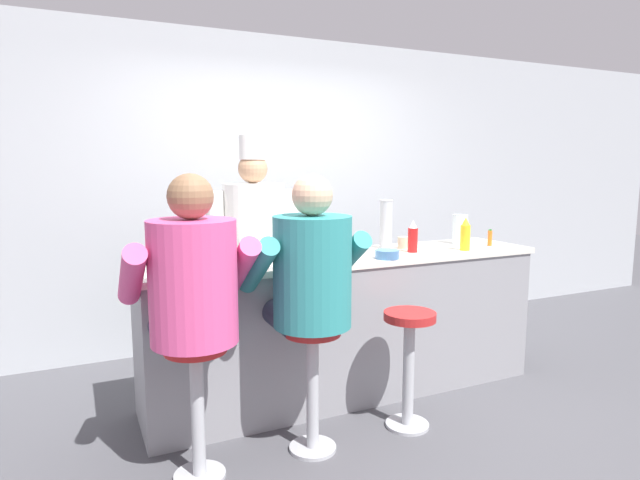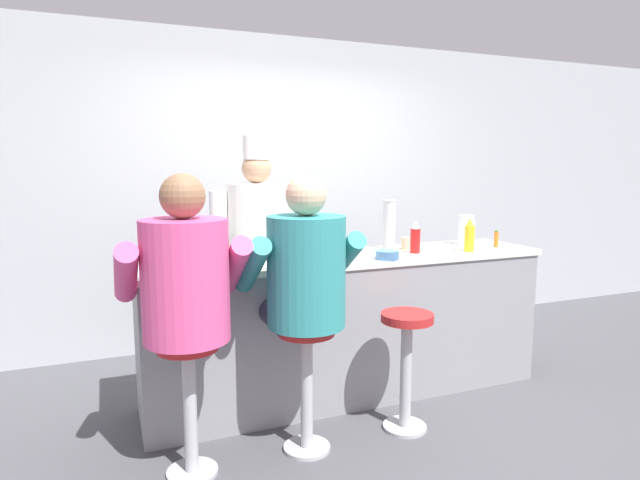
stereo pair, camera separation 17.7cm
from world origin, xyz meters
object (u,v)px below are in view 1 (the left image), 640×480
hot_sauce_bottle_orange (490,238)px  empty_stool_round (409,351)px  mustard_bottle_yellow (465,235)px  coffee_mug_tan (404,243)px  ketchup_bottle_red (413,237)px  cereal_bowl (387,254)px  diner_seated_teal (310,278)px  cook_in_whites_near (254,247)px  diner_seated_pink (192,288)px  breakfast_plate (222,268)px  water_pitcher_clear (460,229)px  cup_stack_steel (386,224)px

hot_sauce_bottle_orange → empty_stool_round: hot_sauce_bottle_orange is taller
mustard_bottle_yellow → coffee_mug_tan: mustard_bottle_yellow is taller
empty_stool_round → coffee_mug_tan: bearing=59.2°
ketchup_bottle_red → cereal_bowl: 0.34m
ketchup_bottle_red → diner_seated_teal: diner_seated_teal is taller
empty_stool_round → cook_in_whites_near: bearing=116.1°
mustard_bottle_yellow → ketchup_bottle_red: bearing=166.6°
ketchup_bottle_red → diner_seated_pink: bearing=-163.9°
mustard_bottle_yellow → breakfast_plate: 1.77m
breakfast_plate → empty_stool_round: size_ratio=0.35×
cereal_bowl → empty_stool_round: cereal_bowl is taller
hot_sauce_bottle_orange → cook_in_whites_near: (-1.64, 0.67, -0.05)m
water_pitcher_clear → cup_stack_steel: 0.65m
cup_stack_steel → breakfast_plate: bearing=-166.9°
mustard_bottle_yellow → diner_seated_pink: diner_seated_pink is taller
water_pitcher_clear → breakfast_plate: bearing=-172.4°
mustard_bottle_yellow → coffee_mug_tan: 0.44m
cereal_bowl → cook_in_whites_near: cook_in_whites_near is taller
coffee_mug_tan → cook_in_whites_near: size_ratio=0.07×
water_pitcher_clear → cup_stack_steel: bearing=176.0°
hot_sauce_bottle_orange → cup_stack_steel: bearing=163.8°
diner_seated_teal → cook_in_whites_near: bearing=87.0°
diner_seated_teal → hot_sauce_bottle_orange: bearing=15.5°
ketchup_bottle_red → cook_in_whites_near: cook_in_whites_near is taller
mustard_bottle_yellow → diner_seated_teal: (-1.39, -0.38, -0.11)m
water_pitcher_clear → empty_stool_round: (-0.93, -0.69, -0.61)m
water_pitcher_clear → cup_stack_steel: size_ratio=0.64×
hot_sauce_bottle_orange → water_pitcher_clear: water_pitcher_clear is taller
coffee_mug_tan → cook_in_whites_near: (-0.98, 0.50, -0.04)m
cup_stack_steel → empty_stool_round: bearing=-111.2°
ketchup_bottle_red → cook_in_whites_near: bearing=144.7°
ketchup_bottle_red → coffee_mug_tan: size_ratio=1.78×
cereal_bowl → mustard_bottle_yellow: bearing=4.5°
breakfast_plate → cook_in_whites_near: 0.87m
mustard_bottle_yellow → breakfast_plate: bearing=179.6°
ketchup_bottle_red → breakfast_plate: 1.38m
empty_stool_round → cook_in_whites_near: cook_in_whites_near is taller
ketchup_bottle_red → hot_sauce_bottle_orange: (0.70, -0.00, -0.04)m
cook_in_whites_near → cup_stack_steel: bearing=-27.3°
cereal_bowl → water_pitcher_clear: bearing=20.6°
mustard_bottle_yellow → cereal_bowl: mustard_bottle_yellow is taller
empty_stool_round → diner_seated_pink: bearing=178.3°
ketchup_bottle_red → cereal_bowl: size_ratio=1.43×
cup_stack_steel → water_pitcher_clear: bearing=-4.0°
hot_sauce_bottle_orange → mustard_bottle_yellow: bearing=-164.1°
breakfast_plate → cup_stack_steel: bearing=13.1°
diner_seated_pink → coffee_mug_tan: bearing=20.8°
cereal_bowl → coffee_mug_tan: (0.34, 0.31, 0.02)m
hot_sauce_bottle_orange → coffee_mug_tan: 0.68m
mustard_bottle_yellow → diner_seated_teal: diner_seated_teal is taller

